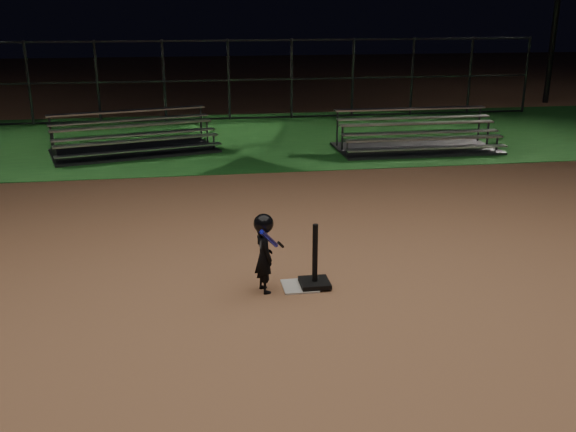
# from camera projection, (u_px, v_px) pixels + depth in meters

# --- Properties ---
(ground) EXTENTS (80.00, 80.00, 0.00)m
(ground) POSITION_uv_depth(u_px,v_px,m) (300.00, 287.00, 8.40)
(ground) COLOR #A06A48
(ground) RESTS_ON ground
(grass_strip) EXTENTS (60.00, 8.00, 0.01)m
(grass_strip) POSITION_uv_depth(u_px,v_px,m) (238.00, 138.00, 17.79)
(grass_strip) COLOR #194F1B
(grass_strip) RESTS_ON ground
(home_plate) EXTENTS (0.45, 0.45, 0.02)m
(home_plate) POSITION_uv_depth(u_px,v_px,m) (300.00, 286.00, 8.40)
(home_plate) COLOR beige
(home_plate) RESTS_ON ground
(batting_tee) EXTENTS (0.38, 0.38, 0.83)m
(batting_tee) POSITION_uv_depth(u_px,v_px,m) (315.00, 274.00, 8.36)
(batting_tee) COLOR black
(batting_tee) RESTS_ON home_plate
(child_batter) EXTENTS (0.42, 0.59, 1.04)m
(child_batter) POSITION_uv_depth(u_px,v_px,m) (264.00, 251.00, 8.11)
(child_batter) COLOR black
(child_batter) RESTS_ON ground
(bleacher_left) EXTENTS (4.30, 2.86, 0.97)m
(bleacher_left) POSITION_uv_depth(u_px,v_px,m) (135.00, 145.00, 15.99)
(bleacher_left) COLOR #B1B2B6
(bleacher_left) RESTS_ON ground
(bleacher_right) EXTENTS (3.99, 1.95, 0.98)m
(bleacher_right) POSITION_uv_depth(u_px,v_px,m) (416.00, 142.00, 16.24)
(bleacher_right) COLOR silver
(bleacher_right) RESTS_ON ground
(backstop_fence) EXTENTS (20.08, 0.08, 2.50)m
(backstop_fence) POSITION_uv_depth(u_px,v_px,m) (229.00, 80.00, 20.22)
(backstop_fence) COLOR #38383D
(backstop_fence) RESTS_ON ground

